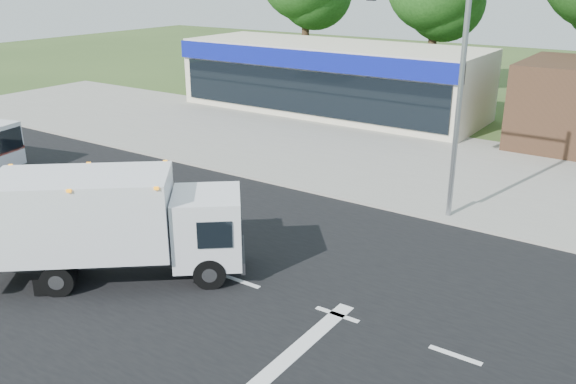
# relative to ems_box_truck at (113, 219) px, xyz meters

# --- Properties ---
(ground) EXTENTS (120.00, 120.00, 0.00)m
(ground) POSITION_rel_ems_box_truck_xyz_m (3.01, 1.67, -1.73)
(ground) COLOR #385123
(ground) RESTS_ON ground
(road_asphalt) EXTENTS (60.00, 14.00, 0.02)m
(road_asphalt) POSITION_rel_ems_box_truck_xyz_m (3.01, 1.67, -1.72)
(road_asphalt) COLOR black
(road_asphalt) RESTS_ON ground
(sidewalk) EXTENTS (60.00, 2.40, 0.12)m
(sidewalk) POSITION_rel_ems_box_truck_xyz_m (3.01, 9.87, -1.67)
(sidewalk) COLOR gray
(sidewalk) RESTS_ON ground
(parking_apron) EXTENTS (60.00, 9.00, 0.02)m
(parking_apron) POSITION_rel_ems_box_truck_xyz_m (3.01, 15.67, -1.72)
(parking_apron) COLOR gray
(parking_apron) RESTS_ON ground
(lane_markings) EXTENTS (55.20, 7.00, 0.01)m
(lane_markings) POSITION_rel_ems_box_truck_xyz_m (4.36, 0.32, -1.71)
(lane_markings) COLOR silver
(lane_markings) RESTS_ON road_asphalt
(ems_box_truck) EXTENTS (6.55, 5.90, 3.00)m
(ems_box_truck) POSITION_rel_ems_box_truck_xyz_m (0.00, 0.00, 0.00)
(ems_box_truck) COLOR black
(ems_box_truck) RESTS_ON ground
(emergency_worker) EXTENTS (0.68, 0.70, 1.72)m
(emergency_worker) POSITION_rel_ems_box_truck_xyz_m (-2.81, -1.13, -0.88)
(emergency_worker) COLOR tan
(emergency_worker) RESTS_ON ground
(retail_strip_mall) EXTENTS (18.00, 6.20, 4.00)m
(retail_strip_mall) POSITION_rel_ems_box_truck_xyz_m (-5.99, 21.60, 0.28)
(retail_strip_mall) COLOR beige
(retail_strip_mall) RESTS_ON ground
(traffic_signal_pole) EXTENTS (3.51, 0.25, 8.00)m
(traffic_signal_pole) POSITION_rel_ems_box_truck_xyz_m (5.37, 9.27, 3.19)
(traffic_signal_pole) COLOR gray
(traffic_signal_pole) RESTS_ON ground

